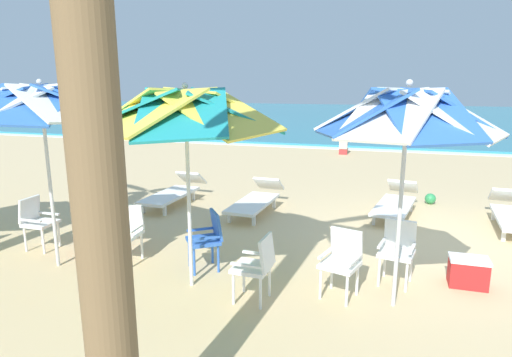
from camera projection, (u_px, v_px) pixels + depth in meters
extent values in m
plane|color=#D3B784|center=(435.00, 241.00, 7.54)|extent=(80.00, 80.00, 0.00)
cube|color=teal|center=(401.00, 117.00, 34.49)|extent=(80.00, 36.00, 0.10)
cube|color=white|center=(410.00, 151.00, 17.40)|extent=(80.00, 0.70, 0.01)
cylinder|color=silver|center=(399.00, 221.00, 5.13)|extent=(0.05, 0.05, 2.19)
cube|color=blue|center=(450.00, 111.00, 4.90)|extent=(1.13, 1.10, 0.54)
cube|color=white|center=(423.00, 110.00, 5.24)|extent=(1.09, 1.16, 0.54)
cube|color=blue|center=(389.00, 109.00, 5.35)|extent=(1.10, 1.13, 0.54)
cube|color=white|center=(365.00, 110.00, 5.17)|extent=(1.16, 1.09, 0.54)
cube|color=blue|center=(363.00, 112.00, 4.81)|extent=(1.13, 1.10, 0.54)
cube|color=white|center=(389.00, 114.00, 4.47)|extent=(1.09, 1.16, 0.54)
cube|color=blue|center=(429.00, 115.00, 4.36)|extent=(1.10, 1.13, 0.54)
cube|color=white|center=(455.00, 114.00, 4.54)|extent=(1.16, 1.09, 0.54)
sphere|color=silver|center=(409.00, 83.00, 4.79)|extent=(0.08, 0.08, 0.08)
cube|color=white|center=(396.00, 253.00, 5.85)|extent=(0.52, 0.52, 0.05)
cube|color=white|center=(400.00, 233.00, 5.98)|extent=(0.43, 0.17, 0.40)
cube|color=white|center=(412.00, 248.00, 5.74)|extent=(0.12, 0.40, 0.03)
cube|color=white|center=(382.00, 243.00, 5.92)|extent=(0.12, 0.40, 0.03)
cylinder|color=white|center=(406.00, 277.00, 5.67)|extent=(0.04, 0.04, 0.41)
cylinder|color=white|center=(379.00, 272.00, 5.83)|extent=(0.04, 0.04, 0.41)
cylinder|color=white|center=(411.00, 267.00, 5.97)|extent=(0.04, 0.04, 0.41)
cylinder|color=white|center=(385.00, 262.00, 6.14)|extent=(0.04, 0.04, 0.41)
cube|color=white|center=(340.00, 265.00, 5.49)|extent=(0.55, 0.55, 0.05)
cube|color=white|center=(346.00, 243.00, 5.60)|extent=(0.43, 0.21, 0.40)
cube|color=white|center=(355.00, 260.00, 5.36)|extent=(0.15, 0.39, 0.03)
cube|color=white|center=(325.00, 253.00, 5.57)|extent=(0.15, 0.39, 0.03)
cylinder|color=white|center=(347.00, 291.00, 5.30)|extent=(0.04, 0.04, 0.41)
cylinder|color=white|center=(320.00, 284.00, 5.49)|extent=(0.04, 0.04, 0.41)
cylinder|color=white|center=(357.00, 280.00, 5.59)|extent=(0.04, 0.04, 0.41)
cylinder|color=white|center=(332.00, 274.00, 5.78)|extent=(0.04, 0.04, 0.41)
cylinder|color=silver|center=(189.00, 207.00, 5.67)|extent=(0.05, 0.05, 2.21)
cube|color=teal|center=(235.00, 109.00, 5.46)|extent=(1.42, 1.36, 0.55)
cube|color=#EFDB4C|center=(220.00, 107.00, 5.87)|extent=(1.35, 1.46, 0.55)
cube|color=teal|center=(188.00, 107.00, 6.00)|extent=(1.36, 1.42, 0.55)
cube|color=#EFDB4C|center=(155.00, 108.00, 5.78)|extent=(1.46, 1.35, 0.55)
cube|color=teal|center=(135.00, 110.00, 5.34)|extent=(1.42, 1.36, 0.55)
cube|color=#EFDB4C|center=(145.00, 112.00, 4.94)|extent=(1.35, 1.46, 0.55)
cube|color=teal|center=(182.00, 113.00, 4.80)|extent=(1.36, 1.42, 0.55)
cube|color=#EFDB4C|center=(222.00, 112.00, 5.02)|extent=(1.46, 1.35, 0.55)
sphere|color=silver|center=(185.00, 85.00, 5.34)|extent=(0.08, 0.08, 0.08)
cube|color=white|center=(252.00, 267.00, 5.41)|extent=(0.46, 0.46, 0.05)
cube|color=white|center=(267.00, 253.00, 5.29)|extent=(0.12, 0.42, 0.40)
cube|color=white|center=(246.00, 265.00, 5.20)|extent=(0.40, 0.06, 0.03)
cube|color=white|center=(257.00, 253.00, 5.57)|extent=(0.40, 0.06, 0.03)
cylinder|color=white|center=(233.00, 289.00, 5.36)|extent=(0.04, 0.04, 0.41)
cylinder|color=white|center=(244.00, 277.00, 5.68)|extent=(0.04, 0.04, 0.41)
cylinder|color=white|center=(260.00, 293.00, 5.24)|extent=(0.04, 0.04, 0.41)
cylinder|color=white|center=(269.00, 281.00, 5.56)|extent=(0.04, 0.04, 0.41)
cube|color=blue|center=(203.00, 241.00, 6.32)|extent=(0.62, 0.62, 0.05)
cube|color=blue|center=(216.00, 225.00, 6.34)|extent=(0.33, 0.39, 0.40)
cube|color=blue|center=(206.00, 238.00, 6.12)|extent=(0.34, 0.27, 0.03)
cube|color=blue|center=(200.00, 229.00, 6.48)|extent=(0.34, 0.27, 0.03)
cylinder|color=blue|center=(194.00, 262.00, 6.15)|extent=(0.04, 0.04, 0.41)
cylinder|color=blue|center=(189.00, 253.00, 6.48)|extent=(0.04, 0.04, 0.41)
cylinder|color=blue|center=(218.00, 259.00, 6.27)|extent=(0.04, 0.04, 0.41)
cylinder|color=blue|center=(212.00, 250.00, 6.59)|extent=(0.04, 0.04, 0.41)
cylinder|color=silver|center=(51.00, 192.00, 6.29)|extent=(0.05, 0.05, 2.29)
cube|color=blue|center=(85.00, 102.00, 6.07)|extent=(1.40, 1.29, 0.51)
cube|color=white|center=(81.00, 101.00, 6.46)|extent=(1.30, 1.36, 0.51)
cube|color=blue|center=(56.00, 100.00, 6.59)|extent=(1.29, 1.40, 0.51)
cube|color=white|center=(23.00, 101.00, 6.38)|extent=(1.36, 1.30, 0.51)
cube|color=blue|center=(24.00, 104.00, 5.44)|extent=(1.29, 1.40, 0.51)
cube|color=white|center=(63.00, 103.00, 5.65)|extent=(1.36, 1.30, 0.51)
sphere|color=silver|center=(39.00, 82.00, 5.95)|extent=(0.08, 0.08, 0.08)
cube|color=red|center=(100.00, 223.00, 7.13)|extent=(0.57, 0.57, 0.05)
cube|color=red|center=(106.00, 212.00, 6.96)|extent=(0.25, 0.42, 0.40)
cube|color=red|center=(88.00, 219.00, 6.96)|extent=(0.38, 0.19, 0.03)
cube|color=red|center=(110.00, 214.00, 7.26)|extent=(0.38, 0.19, 0.03)
cylinder|color=red|center=(86.00, 237.00, 7.16)|extent=(0.04, 0.04, 0.41)
cylinder|color=red|center=(105.00, 231.00, 7.43)|extent=(0.04, 0.04, 0.41)
cylinder|color=red|center=(97.00, 242.00, 6.94)|extent=(0.04, 0.04, 0.41)
cylinder|color=red|center=(117.00, 236.00, 7.21)|extent=(0.04, 0.04, 0.41)
cube|color=white|center=(125.00, 235.00, 6.58)|extent=(0.47, 0.47, 0.05)
cube|color=white|center=(130.00, 216.00, 6.73)|extent=(0.42, 0.13, 0.40)
cube|color=white|center=(137.00, 229.00, 6.52)|extent=(0.07, 0.40, 0.03)
cube|color=white|center=(112.00, 227.00, 6.60)|extent=(0.07, 0.40, 0.03)
cylinder|color=white|center=(131.00, 254.00, 6.43)|extent=(0.04, 0.04, 0.41)
cylinder|color=white|center=(109.00, 252.00, 6.50)|extent=(0.04, 0.04, 0.41)
cylinder|color=white|center=(142.00, 246.00, 6.77)|extent=(0.04, 0.04, 0.41)
cylinder|color=white|center=(121.00, 244.00, 6.84)|extent=(0.04, 0.04, 0.41)
cube|color=white|center=(41.00, 223.00, 7.11)|extent=(0.45, 0.45, 0.05)
cube|color=white|center=(29.00, 209.00, 7.12)|extent=(0.10, 0.42, 0.40)
cube|color=white|center=(49.00, 213.00, 7.27)|extent=(0.40, 0.04, 0.03)
cube|color=white|center=(31.00, 221.00, 6.90)|extent=(0.40, 0.04, 0.03)
cylinder|color=white|center=(59.00, 234.00, 7.28)|extent=(0.04, 0.04, 0.41)
cylinder|color=white|center=(43.00, 242.00, 6.95)|extent=(0.04, 0.04, 0.41)
cylinder|color=white|center=(41.00, 232.00, 7.37)|extent=(0.04, 0.04, 0.41)
cylinder|color=white|center=(25.00, 239.00, 7.04)|extent=(0.04, 0.04, 0.41)
cube|color=white|center=(507.00, 195.00, 8.91)|extent=(0.64, 0.52, 0.36)
cube|color=white|center=(504.00, 235.00, 7.53)|extent=(0.06, 0.06, 0.22)
cube|color=white|center=(494.00, 215.00, 8.69)|extent=(0.06, 0.06, 0.22)
cube|color=white|center=(394.00, 206.00, 8.79)|extent=(0.93, 1.79, 0.06)
cube|color=white|center=(403.00, 186.00, 9.67)|extent=(0.68, 0.58, 0.36)
cube|color=white|center=(401.00, 223.00, 8.15)|extent=(0.06, 0.06, 0.22)
cube|color=white|center=(374.00, 220.00, 8.38)|extent=(0.06, 0.06, 0.22)
cube|color=white|center=(411.00, 207.00, 9.26)|extent=(0.06, 0.06, 0.22)
cube|color=white|center=(387.00, 204.00, 9.49)|extent=(0.06, 0.06, 0.22)
cube|color=white|center=(253.00, 203.00, 9.00)|extent=(0.73, 1.73, 0.06)
cube|color=white|center=(269.00, 184.00, 9.92)|extent=(0.63, 0.51, 0.36)
cube|color=white|center=(254.00, 220.00, 8.35)|extent=(0.06, 0.06, 0.22)
cube|color=white|center=(229.00, 217.00, 8.53)|extent=(0.06, 0.06, 0.22)
cube|color=white|center=(274.00, 203.00, 9.53)|extent=(0.06, 0.06, 0.22)
cube|color=white|center=(252.00, 201.00, 9.70)|extent=(0.06, 0.06, 0.22)
cube|color=white|center=(169.00, 195.00, 9.62)|extent=(0.71, 1.73, 0.06)
cube|color=white|center=(191.00, 178.00, 10.56)|extent=(0.63, 0.51, 0.36)
cube|color=white|center=(165.00, 210.00, 8.98)|extent=(0.06, 0.06, 0.22)
cube|color=white|center=(143.00, 208.00, 9.15)|extent=(0.06, 0.06, 0.22)
cube|color=white|center=(193.00, 196.00, 10.16)|extent=(0.06, 0.06, 0.22)
cube|color=white|center=(174.00, 194.00, 10.32)|extent=(0.06, 0.06, 0.22)
cylinder|color=brown|center=(89.00, 82.00, 2.46)|extent=(0.33, 0.37, 5.38)
cube|color=red|center=(468.00, 273.00, 5.85)|extent=(0.48, 0.32, 0.36)
cube|color=white|center=(470.00, 259.00, 5.81)|extent=(0.50, 0.34, 0.04)
sphere|color=#2D8C4C|center=(430.00, 199.00, 9.85)|extent=(0.24, 0.24, 0.24)
cube|color=red|center=(343.00, 152.00, 16.70)|extent=(0.30, 0.24, 0.20)
cube|color=beige|center=(343.00, 142.00, 16.60)|extent=(0.30, 0.25, 0.54)
sphere|color=beige|center=(344.00, 133.00, 16.51)|extent=(0.20, 0.20, 0.20)
cube|color=beige|center=(344.00, 151.00, 17.08)|extent=(0.26, 0.76, 0.14)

